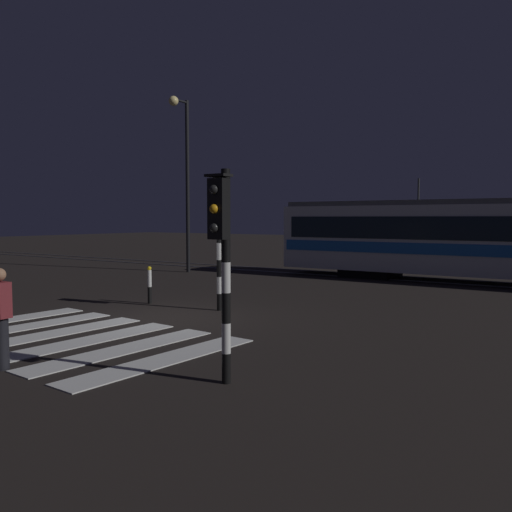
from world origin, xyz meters
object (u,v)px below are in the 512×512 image
Objects in this scene: traffic_light_corner_near_right at (222,243)px; bollard_island_edge at (150,285)px; pedestrian_waiting_at_kerb at (1,318)px; street_lamp_trackside_left at (184,165)px; tram at (480,238)px; traffic_light_median_centre at (217,233)px.

traffic_light_corner_near_right reaches higher than bollard_island_edge.
pedestrian_waiting_at_kerb is at bearing -65.32° from bollard_island_edge.
pedestrian_waiting_at_kerb is at bearing -158.62° from traffic_light_corner_near_right.
street_lamp_trackside_left reaches higher than tram.
traffic_light_median_centre is 11.51m from tram.
tram reaches higher than bollard_island_edge.
traffic_light_median_centre is 6.65m from pedestrian_waiting_at_kerb.
traffic_light_median_centre is 2.92m from bollard_island_edge.
street_lamp_trackside_left is 7.19× the size of bollard_island_edge.
street_lamp_trackside_left is 16.64m from pedestrian_waiting_at_kerb.
pedestrian_waiting_at_kerb is (0.50, -6.51, -1.27)m from traffic_light_median_centre.
tram reaches higher than traffic_light_corner_near_right.
pedestrian_waiting_at_kerb is at bearing -85.65° from traffic_light_median_centre.
traffic_light_corner_near_right is 1.91× the size of pedestrian_waiting_at_kerb.
street_lamp_trackside_left is 10.15m from bollard_island_edge.
tram is at bearing 66.05° from traffic_light_median_centre.
tram reaches higher than pedestrian_waiting_at_kerb.
traffic_light_median_centre is 0.20× the size of tram.
pedestrian_waiting_at_kerb is (8.14, -13.92, -4.11)m from street_lamp_trackside_left.
bollard_island_edge is at bearing -123.80° from tram.
street_lamp_trackside_left is 13.10m from tram.
traffic_light_corner_near_right is at bearing 21.38° from pedestrian_waiting_at_kerb.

